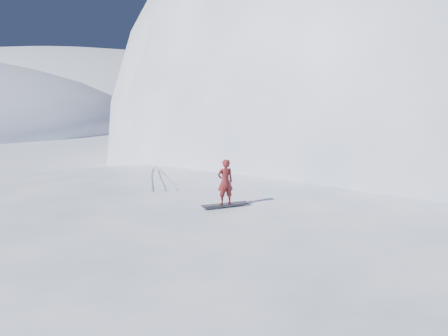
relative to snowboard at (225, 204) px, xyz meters
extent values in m
plane|color=white|center=(-1.45, 0.53, -2.41)|extent=(400.00, 400.00, 0.00)
ellipsoid|color=white|center=(-0.45, 3.53, -2.41)|extent=(36.00, 28.00, 4.80)
ellipsoid|color=white|center=(20.55, 26.53, -2.41)|extent=(60.00, 56.00, 56.00)
ellipsoid|color=white|center=(8.55, 20.53, -2.41)|extent=(28.00, 24.00, 18.00)
ellipsoid|color=white|center=(-41.45, 110.53, -2.41)|extent=(140.00, 90.00, 36.00)
ellipsoid|color=white|center=(-5.45, -1.47, -2.41)|extent=(6.00, 5.40, 0.80)
ellipsoid|color=white|center=(3.55, -2.47, -2.41)|extent=(5.00, 4.50, 0.70)
ellipsoid|color=white|center=(-3.45, 6.53, -2.41)|extent=(7.00, 6.30, 1.00)
ellipsoid|color=white|center=(5.55, 4.53, -2.41)|extent=(4.00, 3.60, 0.60)
cube|color=black|center=(0.00, 0.00, 0.00)|extent=(1.68, 0.84, 0.03)
imported|color=maroon|center=(0.00, 0.00, 0.79)|extent=(0.65, 0.53, 1.55)
cube|color=silver|center=(-3.19, 5.21, 0.01)|extent=(0.90, 5.95, 0.04)
cube|color=silver|center=(-2.81, 5.21, 0.01)|extent=(1.13, 5.91, 0.04)
cube|color=silver|center=(-2.53, 5.21, 0.01)|extent=(1.56, 5.82, 0.04)
camera|label=1|loc=(-0.63, -14.47, 3.80)|focal=35.00mm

